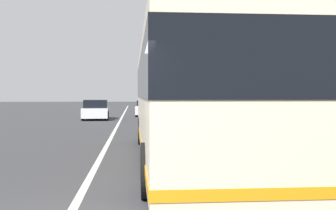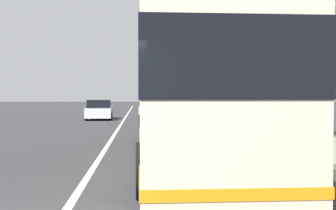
{
  "view_description": "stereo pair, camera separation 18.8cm",
  "coord_description": "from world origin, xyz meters",
  "px_view_note": "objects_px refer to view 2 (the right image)",
  "views": [
    {
      "loc": [
        -5.17,
        -0.98,
        1.84
      ],
      "look_at": [
        7.91,
        -2.09,
        1.52
      ],
      "focal_mm": 43.21,
      "sensor_mm": 36.0,
      "label": 1
    },
    {
      "loc": [
        -5.18,
        -1.17,
        1.84
      ],
      "look_at": [
        7.91,
        -2.09,
        1.52
      ],
      "focal_mm": 43.21,
      "sensor_mm": 36.0,
      "label": 2
    }
  ],
  "objects_px": {
    "coach_bus": "(184,95)",
    "roadside_tree_far_block": "(227,43)",
    "car_oncoming": "(150,109)",
    "utility_pole": "(273,57)",
    "car_far_distant": "(99,110)",
    "roadside_tree_mid_block": "(308,44)"
  },
  "relations": [
    {
      "from": "coach_bus",
      "to": "roadside_tree_far_block",
      "type": "height_order",
      "value": "roadside_tree_far_block"
    },
    {
      "from": "car_oncoming",
      "to": "utility_pole",
      "type": "distance_m",
      "value": 16.82
    },
    {
      "from": "coach_bus",
      "to": "utility_pole",
      "type": "distance_m",
      "value": 10.98
    },
    {
      "from": "car_oncoming",
      "to": "roadside_tree_mid_block",
      "type": "distance_m",
      "value": 22.06
    },
    {
      "from": "roadside_tree_mid_block",
      "to": "utility_pole",
      "type": "height_order",
      "value": "utility_pole"
    },
    {
      "from": "utility_pole",
      "to": "roadside_tree_mid_block",
      "type": "bearing_deg",
      "value": 173.72
    },
    {
      "from": "car_oncoming",
      "to": "roadside_tree_mid_block",
      "type": "xyz_separation_m",
      "value": [
        -21.19,
        -5.31,
        3.08
      ]
    },
    {
      "from": "coach_bus",
      "to": "car_far_distant",
      "type": "xyz_separation_m",
      "value": [
        19.86,
        4.28,
        -1.16
      ]
    },
    {
      "from": "car_far_distant",
      "to": "car_oncoming",
      "type": "height_order",
      "value": "car_far_distant"
    },
    {
      "from": "car_far_distant",
      "to": "coach_bus",
      "type": "bearing_deg",
      "value": 9.64
    },
    {
      "from": "roadside_tree_far_block",
      "to": "coach_bus",
      "type": "bearing_deg",
      "value": 163.89
    },
    {
      "from": "car_oncoming",
      "to": "utility_pole",
      "type": "bearing_deg",
      "value": -154.69
    },
    {
      "from": "car_oncoming",
      "to": "roadside_tree_mid_block",
      "type": "relative_size",
      "value": 0.83
    },
    {
      "from": "coach_bus",
      "to": "roadside_tree_mid_block",
      "type": "height_order",
      "value": "roadside_tree_mid_block"
    },
    {
      "from": "utility_pole",
      "to": "car_oncoming",
      "type": "bearing_deg",
      "value": 21.06
    },
    {
      "from": "car_far_distant",
      "to": "roadside_tree_far_block",
      "type": "xyz_separation_m",
      "value": [
        -2.64,
        -9.25,
        4.85
      ]
    },
    {
      "from": "coach_bus",
      "to": "utility_pole",
      "type": "relative_size",
      "value": 1.65
    },
    {
      "from": "car_oncoming",
      "to": "roadside_tree_far_block",
      "type": "bearing_deg",
      "value": -140.39
    },
    {
      "from": "car_far_distant",
      "to": "roadside_tree_far_block",
      "type": "height_order",
      "value": "roadside_tree_far_block"
    },
    {
      "from": "car_far_distant",
      "to": "roadside_tree_far_block",
      "type": "distance_m",
      "value": 10.78
    },
    {
      "from": "roadside_tree_mid_block",
      "to": "utility_pole",
      "type": "xyz_separation_m",
      "value": [
        5.76,
        -0.63,
        0.04
      ]
    },
    {
      "from": "car_far_distant",
      "to": "roadside_tree_mid_block",
      "type": "xyz_separation_m",
      "value": [
        -16.41,
        -9.3,
        3.04
      ]
    }
  ]
}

